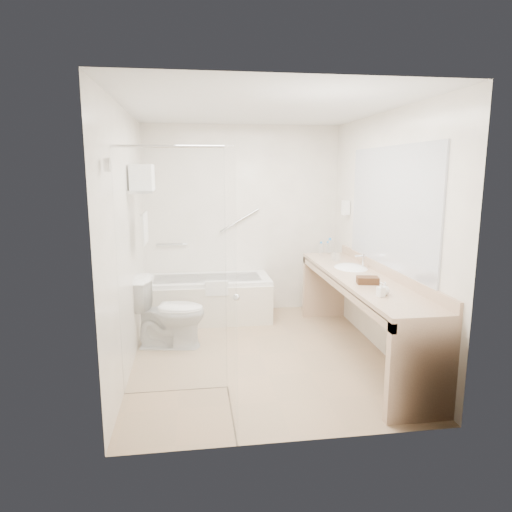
{
  "coord_description": "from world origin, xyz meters",
  "views": [
    {
      "loc": [
        -0.67,
        -4.5,
        1.91
      ],
      "look_at": [
        0.0,
        0.3,
        1.0
      ],
      "focal_mm": 32.0,
      "sensor_mm": 36.0,
      "label": 1
    }
  ],
  "objects": [
    {
      "name": "wall_left",
      "position": [
        -1.3,
        0.0,
        1.25
      ],
      "size": [
        0.1,
        3.2,
        2.5
      ],
      "primitive_type": "cube",
      "color": "white",
      "rests_on": "ground"
    },
    {
      "name": "toilet",
      "position": [
        -0.95,
        0.36,
        0.39
      ],
      "size": [
        0.85,
        0.56,
        0.77
      ],
      "primitive_type": "imported",
      "rotation": [
        0.0,
        0.0,
        1.41
      ],
      "color": "white",
      "rests_on": "floor"
    },
    {
      "name": "bathtub",
      "position": [
        -0.5,
        1.24,
        0.28
      ],
      "size": [
        1.6,
        0.73,
        0.59
      ],
      "color": "white",
      "rests_on": "floor"
    },
    {
      "name": "mirror",
      "position": [
        1.29,
        -0.15,
        1.55
      ],
      "size": [
        0.02,
        2.0,
        1.2
      ],
      "primitive_type": "cube",
      "color": "#B9BDC6",
      "rests_on": "wall_right"
    },
    {
      "name": "water_bottle_right",
      "position": [
        1.04,
        1.1,
        0.93
      ],
      "size": [
        0.05,
        0.05,
        0.17
      ],
      "rotation": [
        0.0,
        0.0,
        -0.16
      ],
      "color": "silver",
      "rests_on": "vanity_counter"
    },
    {
      "name": "wall_right",
      "position": [
        1.3,
        0.0,
        1.25
      ],
      "size": [
        0.1,
        3.2,
        2.5
      ],
      "primitive_type": "cube",
      "color": "white",
      "rests_on": "ground"
    },
    {
      "name": "shower_enclosure",
      "position": [
        -0.63,
        -0.93,
        1.07
      ],
      "size": [
        0.96,
        0.91,
        2.11
      ],
      "color": "silver",
      "rests_on": "floor"
    },
    {
      "name": "water_bottle_left",
      "position": [
        1.07,
        1.1,
        0.95
      ],
      "size": [
        0.06,
        0.06,
        0.21
      ],
      "rotation": [
        0.0,
        0.0,
        -0.33
      ],
      "color": "silver",
      "rests_on": "vanity_counter"
    },
    {
      "name": "sink",
      "position": [
        1.05,
        0.25,
        0.82
      ],
      "size": [
        0.4,
        0.52,
        0.14
      ],
      "primitive_type": "ellipsoid",
      "color": "white",
      "rests_on": "vanity_counter"
    },
    {
      "name": "wall_front",
      "position": [
        0.0,
        -1.6,
        1.25
      ],
      "size": [
        2.6,
        0.1,
        2.5
      ],
      "primitive_type": "cube",
      "color": "white",
      "rests_on": "ground"
    },
    {
      "name": "drinking_glass_near",
      "position": [
        0.99,
        0.69,
        0.89
      ],
      "size": [
        0.07,
        0.07,
        0.09
      ],
      "primitive_type": "cylinder",
      "rotation": [
        0.0,
        0.0,
        0.01
      ],
      "color": "silver",
      "rests_on": "vanity_counter"
    },
    {
      "name": "grab_bar_long",
      "position": [
        -0.05,
        1.56,
        1.25
      ],
      "size": [
        0.53,
        0.03,
        0.33
      ],
      "primitive_type": "cylinder",
      "rotation": [
        0.0,
        1.05,
        0.0
      ],
      "color": "silver",
      "rests_on": "wall_back"
    },
    {
      "name": "floor",
      "position": [
        0.0,
        0.0,
        0.0
      ],
      "size": [
        3.2,
        3.2,
        0.0
      ],
      "primitive_type": "plane",
      "color": "#9D8161",
      "rests_on": "ground"
    },
    {
      "name": "vanity_counter",
      "position": [
        1.02,
        -0.15,
        0.64
      ],
      "size": [
        0.55,
        2.7,
        0.95
      ],
      "color": "tan",
      "rests_on": "floor"
    },
    {
      "name": "drinking_glass_far",
      "position": [
        1.01,
        0.62,
        0.9
      ],
      "size": [
        0.1,
        0.1,
        0.1
      ],
      "primitive_type": "cylinder",
      "rotation": [
        0.0,
        0.0,
        -0.35
      ],
      "color": "silver",
      "rests_on": "vanity_counter"
    },
    {
      "name": "soap_bottle_a",
      "position": [
        0.91,
        -0.92,
        0.88
      ],
      "size": [
        0.09,
        0.14,
        0.06
      ],
      "primitive_type": "imported",
      "rotation": [
        0.0,
        0.0,
        0.29
      ],
      "color": "white",
      "rests_on": "vanity_counter"
    },
    {
      "name": "amenity_basket",
      "position": [
        0.97,
        -0.47,
        0.88
      ],
      "size": [
        0.22,
        0.17,
        0.07
      ],
      "primitive_type": "cube",
      "rotation": [
        0.0,
        0.0,
        -0.2
      ],
      "color": "#4D2F1B",
      "rests_on": "vanity_counter"
    },
    {
      "name": "water_bottle_mid",
      "position": [
        0.93,
        1.0,
        0.93
      ],
      "size": [
        0.06,
        0.06,
        0.18
      ],
      "rotation": [
        0.0,
        0.0,
        -0.15
      ],
      "color": "silver",
      "rests_on": "vanity_counter"
    },
    {
      "name": "faucet",
      "position": [
        1.2,
        0.25,
        0.93
      ],
      "size": [
        0.03,
        0.03,
        0.14
      ],
      "primitive_type": "cylinder",
      "color": "silver",
      "rests_on": "vanity_counter"
    },
    {
      "name": "hairdryer_unit",
      "position": [
        1.25,
        1.05,
        1.45
      ],
      "size": [
        0.08,
        0.1,
        0.18
      ],
      "primitive_type": "cube",
      "color": "white",
      "rests_on": "wall_right"
    },
    {
      "name": "wall_back",
      "position": [
        0.0,
        1.6,
        1.25
      ],
      "size": [
        2.6,
        0.1,
        2.5
      ],
      "primitive_type": "cube",
      "color": "white",
      "rests_on": "ground"
    },
    {
      "name": "ceiling",
      "position": [
        0.0,
        0.0,
        2.5
      ],
      "size": [
        2.6,
        3.2,
        0.1
      ],
      "primitive_type": "cube",
      "color": "silver",
      "rests_on": "wall_back"
    },
    {
      "name": "grab_bar_short",
      "position": [
        -0.95,
        1.56,
        0.95
      ],
      "size": [
        0.4,
        0.03,
        0.03
      ],
      "primitive_type": "cylinder",
      "rotation": [
        0.0,
        1.57,
        0.0
      ],
      "color": "silver",
      "rests_on": "wall_back"
    },
    {
      "name": "soap_bottle_b",
      "position": [
        0.96,
        -0.87,
        0.89
      ],
      "size": [
        0.11,
        0.13,
        0.09
      ],
      "primitive_type": "imported",
      "rotation": [
        0.0,
        0.0,
        -0.21
      ],
      "color": "white",
      "rests_on": "vanity_counter"
    },
    {
      "name": "towel_shelf",
      "position": [
        -1.17,
        0.35,
        1.75
      ],
      "size": [
        0.24,
        0.55,
        0.81
      ],
      "color": "silver",
      "rests_on": "wall_left"
    }
  ]
}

